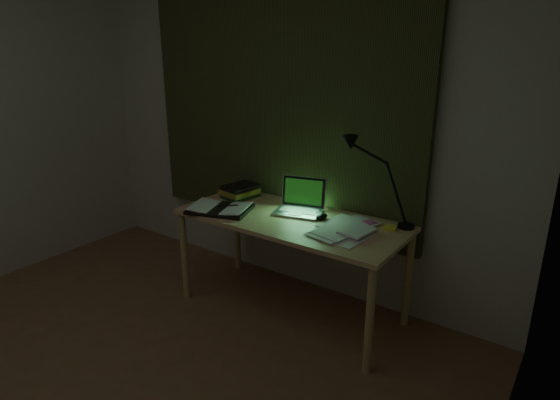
{
  "coord_description": "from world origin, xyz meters",
  "views": [
    {
      "loc": [
        1.91,
        -0.71,
        1.71
      ],
      "look_at": [
        0.37,
        1.48,
        0.82
      ],
      "focal_mm": 30.0,
      "sensor_mm": 36.0,
      "label": 1
    }
  ],
  "objects_px": {
    "open_textbook": "(220,208)",
    "desk": "(290,265)",
    "book_stack": "(239,191)",
    "desk_lamp": "(410,185)",
    "laptop": "(298,198)",
    "loose_papers": "(351,229)"
  },
  "relations": [
    {
      "from": "laptop",
      "to": "open_textbook",
      "type": "relative_size",
      "value": 0.86
    },
    {
      "from": "book_stack",
      "to": "loose_papers",
      "type": "relative_size",
      "value": 0.67
    },
    {
      "from": "desk",
      "to": "book_stack",
      "type": "bearing_deg",
      "value": 165.34
    },
    {
      "from": "open_textbook",
      "to": "loose_papers",
      "type": "bearing_deg",
      "value": -6.96
    },
    {
      "from": "laptop",
      "to": "desk",
      "type": "bearing_deg",
      "value": -99.35
    },
    {
      "from": "desk",
      "to": "book_stack",
      "type": "xyz_separation_m",
      "value": [
        -0.54,
        0.14,
        0.38
      ]
    },
    {
      "from": "laptop",
      "to": "open_textbook",
      "type": "bearing_deg",
      "value": -165.03
    },
    {
      "from": "open_textbook",
      "to": "laptop",
      "type": "bearing_deg",
      "value": 10.64
    },
    {
      "from": "open_textbook",
      "to": "loose_papers",
      "type": "xyz_separation_m",
      "value": [
        0.87,
        0.19,
        -0.01
      ]
    },
    {
      "from": "laptop",
      "to": "loose_papers",
      "type": "distance_m",
      "value": 0.44
    },
    {
      "from": "desk",
      "to": "loose_papers",
      "type": "relative_size",
      "value": 4.13
    },
    {
      "from": "desk_lamp",
      "to": "laptop",
      "type": "bearing_deg",
      "value": -170.24
    },
    {
      "from": "open_textbook",
      "to": "book_stack",
      "type": "height_order",
      "value": "book_stack"
    },
    {
      "from": "open_textbook",
      "to": "desk_lamp",
      "type": "height_order",
      "value": "desk_lamp"
    },
    {
      "from": "book_stack",
      "to": "desk",
      "type": "bearing_deg",
      "value": -14.66
    },
    {
      "from": "book_stack",
      "to": "desk_lamp",
      "type": "xyz_separation_m",
      "value": [
        1.2,
        0.11,
        0.22
      ]
    },
    {
      "from": "open_textbook",
      "to": "desk",
      "type": "bearing_deg",
      "value": 0.28
    },
    {
      "from": "open_textbook",
      "to": "book_stack",
      "type": "relative_size",
      "value": 1.66
    },
    {
      "from": "laptop",
      "to": "loose_papers",
      "type": "height_order",
      "value": "laptop"
    },
    {
      "from": "desk",
      "to": "desk_lamp",
      "type": "xyz_separation_m",
      "value": [
        0.66,
        0.26,
        0.6
      ]
    },
    {
      "from": "laptop",
      "to": "loose_papers",
      "type": "xyz_separation_m",
      "value": [
        0.42,
        -0.07,
        -0.1
      ]
    },
    {
      "from": "open_textbook",
      "to": "desk_lamp",
      "type": "distance_m",
      "value": 1.22
    }
  ]
}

